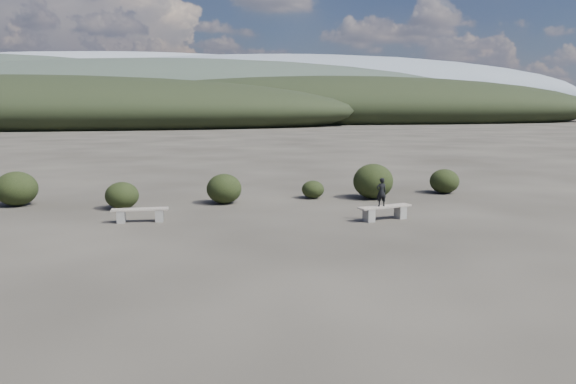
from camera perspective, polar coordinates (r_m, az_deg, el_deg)
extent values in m
plane|color=#2A2620|center=(12.64, 0.79, -7.37)|extent=(1200.00, 1200.00, 0.00)
cube|color=gray|center=(17.74, -16.60, -2.42)|extent=(0.24, 0.33, 0.38)
cube|color=gray|center=(17.64, -12.95, -2.34)|extent=(0.24, 0.33, 0.38)
cube|color=gray|center=(17.64, -14.80, -1.71)|extent=(1.70, 0.38, 0.05)
cube|color=gray|center=(17.35, 8.21, -2.36)|extent=(0.33, 0.40, 0.40)
cube|color=gray|center=(18.03, 11.34, -2.02)|extent=(0.33, 0.40, 0.40)
cube|color=gray|center=(17.64, 9.82, -1.47)|extent=(1.82, 0.82, 0.05)
imported|color=black|center=(17.48, 9.47, 0.00)|extent=(0.34, 0.24, 0.89)
ellipsoid|color=black|center=(20.11, -16.51, -0.34)|extent=(1.14, 1.14, 0.93)
ellipsoid|color=black|center=(20.46, -6.51, 0.33)|extent=(1.27, 1.27, 1.09)
ellipsoid|color=black|center=(21.54, 2.55, 0.26)|extent=(0.86, 0.86, 0.69)
ellipsoid|color=black|center=(21.69, 8.64, 1.10)|extent=(1.53, 1.53, 1.34)
ellipsoid|color=black|center=(23.64, 15.61, 1.07)|extent=(1.18, 1.18, 0.98)
ellipsoid|color=black|center=(22.08, -25.87, 0.31)|extent=(1.45, 1.45, 1.22)
ellipsoid|color=black|center=(104.35, -23.69, 7.52)|extent=(110.00, 40.00, 12.00)
ellipsoid|color=black|center=(127.52, 6.15, 8.47)|extent=(120.00, 44.00, 14.00)
ellipsoid|color=#323D32|center=(171.91, -10.31, 9.17)|extent=(190.00, 64.00, 24.00)
ellipsoid|color=slate|center=(320.26, 2.10, 9.82)|extent=(340.00, 110.00, 44.00)
ellipsoid|color=gray|center=(412.90, -15.05, 9.65)|extent=(460.00, 140.00, 56.00)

